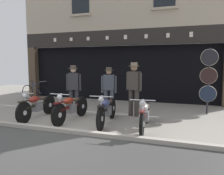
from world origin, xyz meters
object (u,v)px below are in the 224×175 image
(motorcycle_center_right, at_px, (145,114))
(advert_board_near, at_px, (75,62))
(motorcycle_center_left, at_px, (71,107))
(salesman_right, at_px, (134,86))
(shopkeeper_center, at_px, (109,88))
(motorcycle_left, at_px, (37,105))
(leaning_bicycle, at_px, (35,92))
(salesman_left, at_px, (74,86))
(motorcycle_center, at_px, (107,110))
(tyre_sign_pole, at_px, (209,76))

(motorcycle_center_right, height_order, advert_board_near, advert_board_near)
(motorcycle_center_left, height_order, salesman_right, salesman_right)
(advert_board_near, bearing_deg, motorcycle_center_left, -63.27)
(motorcycle_center_left, bearing_deg, shopkeeper_center, -112.72)
(motorcycle_left, bearing_deg, motorcycle_center_right, 178.20)
(motorcycle_center_right, distance_m, salesman_right, 1.59)
(shopkeeper_center, height_order, leaning_bicycle, shopkeeper_center)
(salesman_left, relative_size, leaning_bicycle, 0.99)
(salesman_left, height_order, shopkeeper_center, salesman_left)
(motorcycle_left, height_order, motorcycle_center, motorcycle_center)
(leaning_bicycle, bearing_deg, shopkeeper_center, 75.82)
(motorcycle_center_left, bearing_deg, leaning_bicycle, -37.99)
(salesman_left, relative_size, advert_board_near, 1.74)
(motorcycle_center, bearing_deg, leaning_bicycle, -37.98)
(motorcycle_center_left, xyz_separation_m, salesman_right, (1.68, 1.24, 0.59))
(motorcycle_left, relative_size, leaning_bicycle, 1.15)
(salesman_right, bearing_deg, salesman_left, 11.19)
(motorcycle_left, relative_size, tyre_sign_pole, 0.86)
(motorcycle_center_left, bearing_deg, salesman_right, -142.02)
(advert_board_near, bearing_deg, salesman_left, -62.58)
(motorcycle_center_left, xyz_separation_m, motorcycle_center, (1.17, 0.03, -0.00))
(motorcycle_left, xyz_separation_m, motorcycle_center_right, (3.48, 0.00, -0.01))
(motorcycle_center_right, height_order, tyre_sign_pole, tyre_sign_pole)
(motorcycle_center_right, height_order, salesman_left, salesman_left)
(motorcycle_center, distance_m, tyre_sign_pole, 3.79)
(motorcycle_left, height_order, motorcycle_center_right, motorcycle_left)
(salesman_right, relative_size, advert_board_near, 1.84)
(motorcycle_center_left, distance_m, tyre_sign_pole, 4.76)
(motorcycle_center_right, xyz_separation_m, salesman_right, (-0.62, 1.34, 0.61))
(motorcycle_center_right, xyz_separation_m, advert_board_near, (-4.44, 4.33, 1.42))
(salesman_right, height_order, leaning_bicycle, salesman_right)
(tyre_sign_pole, height_order, leaning_bicycle, tyre_sign_pole)
(motorcycle_left, distance_m, leaning_bicycle, 4.15)
(salesman_right, bearing_deg, motorcycle_center_left, 49.78)
(shopkeeper_center, xyz_separation_m, tyre_sign_pole, (3.36, 0.80, 0.42))
(motorcycle_center_right, relative_size, salesman_left, 1.14)
(motorcycle_center_right, bearing_deg, motorcycle_left, -4.75)
(motorcycle_left, height_order, salesman_left, salesman_left)
(motorcycle_center_left, relative_size, salesman_left, 1.18)
(shopkeeper_center, bearing_deg, motorcycle_center_right, 121.32)
(salesman_left, bearing_deg, motorcycle_center_right, 140.23)
(motorcycle_center_right, relative_size, advert_board_near, 1.99)
(motorcycle_center_left, height_order, tyre_sign_pole, tyre_sign_pole)
(shopkeeper_center, relative_size, leaning_bicycle, 0.95)
(motorcycle_center_left, bearing_deg, motorcycle_center, -176.78)
(salesman_right, xyz_separation_m, advert_board_near, (-3.82, 3.00, 0.81))
(motorcycle_left, distance_m, salesman_left, 1.62)
(motorcycle_center_right, xyz_separation_m, salesman_left, (-2.93, 1.43, 0.54))
(motorcycle_center_right, bearing_deg, salesman_right, -69.94)
(salesman_left, bearing_deg, tyre_sign_pole, 178.33)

